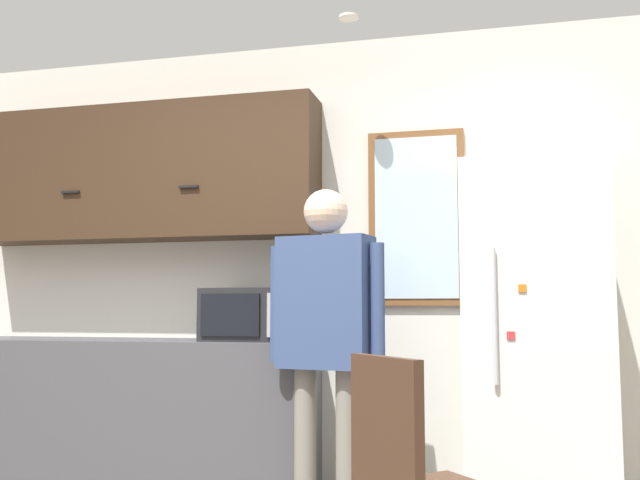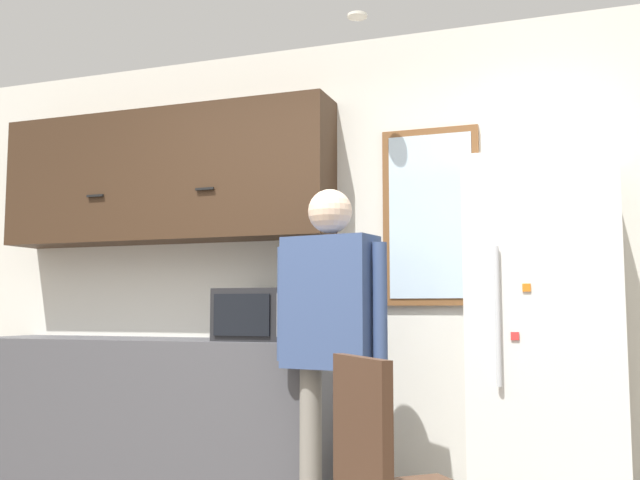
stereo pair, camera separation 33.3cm
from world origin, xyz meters
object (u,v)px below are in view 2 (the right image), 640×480
object	(u,v)px
microwave	(264,315)
person	(330,320)
refrigerator	(546,345)
chair	(392,477)

from	to	relation	value
microwave	person	bearing A→B (deg)	-36.43
person	refrigerator	distance (m)	1.06
microwave	chair	size ratio (longest dim) A/B	0.52
person	chair	bearing A→B (deg)	-49.96
person	microwave	bearing A→B (deg)	152.94
microwave	refrigerator	distance (m)	1.54
person	chair	size ratio (longest dim) A/B	1.83
refrigerator	chair	distance (m)	1.37
microwave	person	distance (m)	0.67
microwave	refrigerator	xyz separation A→B (m)	(1.54, -0.07, -0.14)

